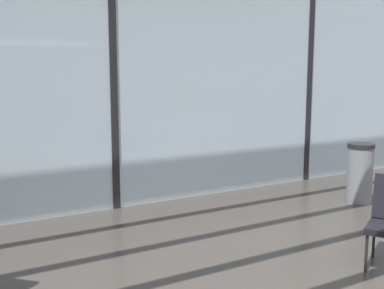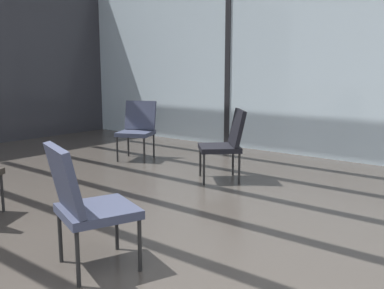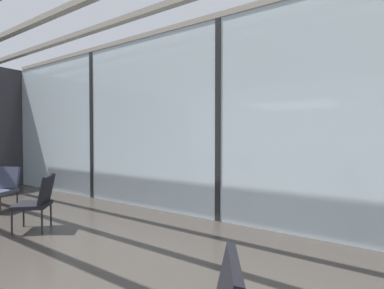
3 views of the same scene
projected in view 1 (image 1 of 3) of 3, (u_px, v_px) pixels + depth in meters
glass_curtain_wall at (112, 80)px, 6.31m from camera, size 14.00×0.08×3.53m
window_mullion_1 at (112, 80)px, 6.31m from camera, size 0.10×0.12×3.53m
window_mullion_2 at (308, 78)px, 8.03m from camera, size 0.10×0.12×3.53m
trash_bin at (360, 173)px, 6.79m from camera, size 0.38×0.38×0.86m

